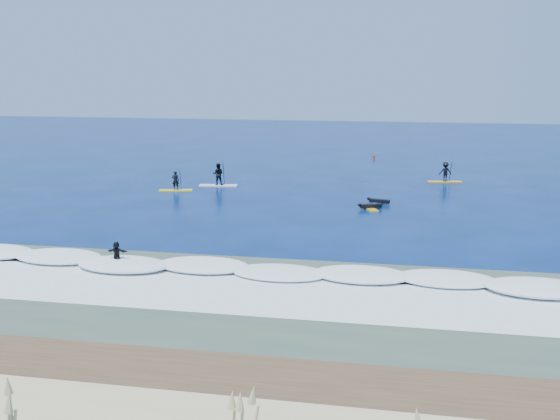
% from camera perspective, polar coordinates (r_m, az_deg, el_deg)
% --- Properties ---
extents(ground, '(160.00, 160.00, 0.00)m').
position_cam_1_polar(ground, '(40.62, 1.10, -1.32)').
color(ground, '#031840').
rests_on(ground, ground).
extents(wet_sand_strip, '(90.00, 5.00, 0.08)m').
position_cam_1_polar(wet_sand_strip, '(20.99, -8.57, -15.70)').
color(wet_sand_strip, '#43311F').
rests_on(wet_sand_strip, ground).
extents(shallow_water, '(90.00, 13.00, 0.01)m').
position_cam_1_polar(shallow_water, '(27.52, -3.56, -8.40)').
color(shallow_water, '#35493C').
rests_on(shallow_water, ground).
extents(breaking_wave, '(40.00, 6.00, 0.30)m').
position_cam_1_polar(breaking_wave, '(31.18, -1.81, -5.78)').
color(breaking_wave, white).
rests_on(breaking_wave, ground).
extents(whitewater, '(34.00, 5.00, 0.02)m').
position_cam_1_polar(whitewater, '(28.43, -3.08, -7.69)').
color(whitewater, silver).
rests_on(whitewater, ground).
extents(sup_paddler_left, '(2.81, 1.32, 1.91)m').
position_cam_1_polar(sup_paddler_left, '(52.13, -9.52, 2.37)').
color(sup_paddler_left, yellow).
rests_on(sup_paddler_left, ground).
extents(sup_paddler_center, '(3.34, 1.21, 2.29)m').
position_cam_1_polar(sup_paddler_center, '(53.76, -5.68, 3.09)').
color(sup_paddler_center, silver).
rests_on(sup_paddler_center, ground).
extents(sup_paddler_right, '(3.08, 1.25, 2.10)m').
position_cam_1_polar(sup_paddler_right, '(57.16, 14.87, 3.27)').
color(sup_paddler_right, gold).
rests_on(sup_paddler_right, ground).
extents(prone_paddler_near, '(1.72, 2.29, 0.47)m').
position_cam_1_polar(prone_paddler_near, '(45.42, 8.20, 0.29)').
color(prone_paddler_near, gold).
rests_on(prone_paddler_near, ground).
extents(prone_paddler_far, '(1.72, 2.25, 0.46)m').
position_cam_1_polar(prone_paddler_far, '(47.23, 8.98, 0.75)').
color(prone_paddler_far, blue).
rests_on(prone_paddler_far, ground).
extents(wave_surfer, '(1.72, 0.52, 1.23)m').
position_cam_1_polar(wave_surfer, '(32.77, -14.69, -3.96)').
color(wave_surfer, silver).
rests_on(wave_surfer, breaking_wave).
extents(marker_buoy, '(0.26, 0.26, 0.62)m').
position_cam_1_polar(marker_buoy, '(70.33, 8.57, 4.85)').
color(marker_buoy, red).
rests_on(marker_buoy, ground).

